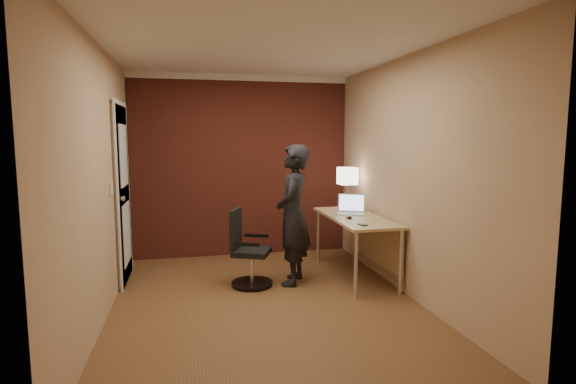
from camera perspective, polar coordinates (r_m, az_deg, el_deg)
The scene contains 8 objects.
room at distance 5.85m, azimuth -8.09°, elevation 4.08°, with size 4.00×4.00×4.00m.
desk at distance 5.41m, azimuth 9.23°, elevation -4.36°, with size 0.60×1.50×0.73m.
desk_lamp at distance 5.90m, azimuth 7.54°, elevation 1.96°, with size 0.22×0.22×0.54m.
laptop at distance 5.54m, azimuth 7.97°, elevation -2.05°, with size 0.41×0.38×0.23m.
mouse at distance 5.20m, azimuth 7.74°, elevation -3.18°, with size 0.06×0.10×0.03m, color black.
phone at distance 4.83m, azimuth 9.47°, elevation -4.12°, with size 0.06×0.12×0.01m, color black.
office_chair at distance 5.07m, azimuth -5.22°, elevation -7.70°, with size 0.50×0.54×0.85m.
person at distance 5.05m, azimuth 0.63°, elevation -2.92°, with size 0.58×0.38×1.58m, color black.
Camera 1 is at (-0.72, -4.29, 1.66)m, focal length 28.00 mm.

